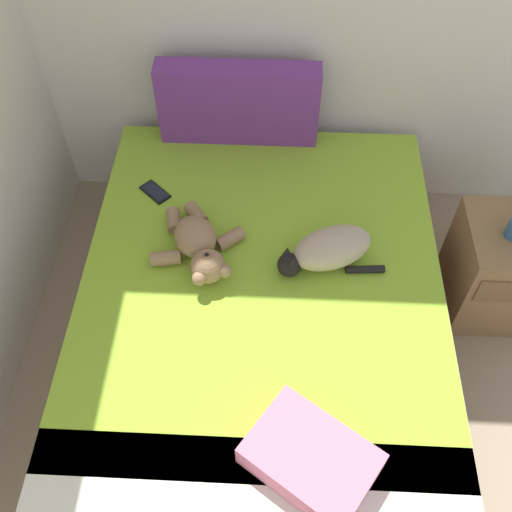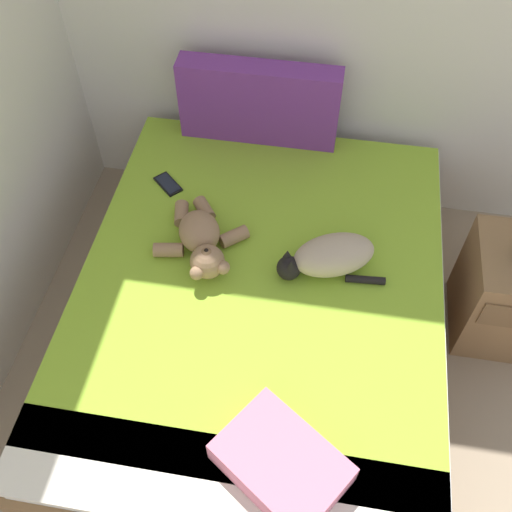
# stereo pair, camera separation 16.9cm
# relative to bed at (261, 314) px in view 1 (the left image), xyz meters

# --- Properties ---
(bed) EXTENTS (1.54, 1.93, 0.51)m
(bed) POSITION_rel_bed_xyz_m (0.00, 0.00, 0.00)
(bed) COLOR olive
(bed) RESTS_ON ground_plane
(patterned_cushion) EXTENTS (0.76, 0.13, 0.40)m
(patterned_cushion) POSITION_rel_bed_xyz_m (-0.15, 0.88, 0.46)
(patterned_cushion) COLOR #72338C
(patterned_cushion) RESTS_ON bed
(cat) EXTENTS (0.44, 0.31, 0.15)m
(cat) POSITION_rel_bed_xyz_m (0.27, 0.12, 0.33)
(cat) COLOR tan
(cat) RESTS_ON bed
(teddy_bear) EXTENTS (0.39, 0.47, 0.15)m
(teddy_bear) POSITION_rel_bed_xyz_m (-0.26, 0.12, 0.32)
(teddy_bear) COLOR #937051
(teddy_bear) RESTS_ON bed
(cell_phone) EXTENTS (0.16, 0.15, 0.01)m
(cell_phone) POSITION_rel_bed_xyz_m (-0.51, 0.47, 0.26)
(cell_phone) COLOR black
(cell_phone) RESTS_ON bed
(throw_pillow) EXTENTS (0.49, 0.46, 0.11)m
(throw_pillow) POSITION_rel_bed_xyz_m (0.19, -0.73, 0.31)
(throw_pillow) COLOR #D1728C
(throw_pillow) RESTS_ON bed
(nightstand) EXTENTS (0.40, 0.45, 0.53)m
(nightstand) POSITION_rel_bed_xyz_m (1.09, 0.29, 0.01)
(nightstand) COLOR olive
(nightstand) RESTS_ON ground_plane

